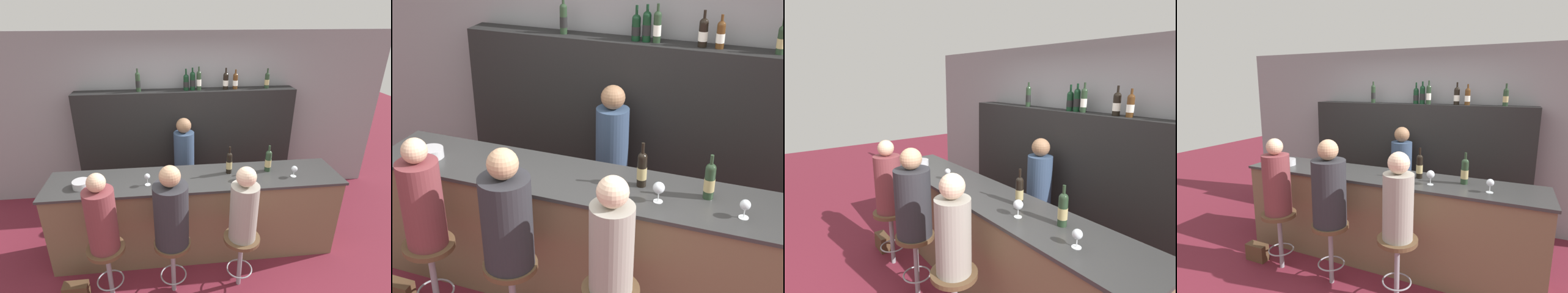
% 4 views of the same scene
% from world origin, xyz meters
% --- Properties ---
extents(ground_plane, '(16.00, 16.00, 0.00)m').
position_xyz_m(ground_plane, '(0.00, 0.00, 0.00)').
color(ground_plane, maroon).
extents(wall_back, '(6.40, 0.05, 2.60)m').
position_xyz_m(wall_back, '(0.00, 1.78, 1.30)').
color(wall_back, gray).
rests_on(wall_back, ground_plane).
extents(bar_counter, '(3.44, 0.65, 1.05)m').
position_xyz_m(bar_counter, '(0.00, 0.30, 0.53)').
color(bar_counter, brown).
rests_on(bar_counter, ground_plane).
extents(back_bar_cabinet, '(3.23, 0.28, 1.79)m').
position_xyz_m(back_bar_cabinet, '(0.00, 1.55, 0.90)').
color(back_bar_cabinet, black).
rests_on(back_bar_cabinet, ground_plane).
extents(wine_bottle_counter_0, '(0.07, 0.07, 0.34)m').
position_xyz_m(wine_bottle_counter_0, '(0.41, 0.38, 1.19)').
color(wine_bottle_counter_0, black).
rests_on(wine_bottle_counter_0, bar_counter).
extents(wine_bottle_counter_1, '(0.08, 0.08, 0.33)m').
position_xyz_m(wine_bottle_counter_1, '(0.89, 0.38, 1.19)').
color(wine_bottle_counter_1, '#233823').
rests_on(wine_bottle_counter_1, bar_counter).
extents(wine_bottle_backbar_0, '(0.07, 0.07, 0.32)m').
position_xyz_m(wine_bottle_backbar_0, '(-0.68, 1.55, 1.93)').
color(wine_bottle_backbar_0, '#233823').
rests_on(wine_bottle_backbar_0, back_bar_cabinet).
extents(wine_bottle_backbar_1, '(0.08, 0.08, 0.31)m').
position_xyz_m(wine_bottle_backbar_1, '(-0.00, 1.55, 1.91)').
color(wine_bottle_backbar_1, black).
rests_on(wine_bottle_backbar_1, back_bar_cabinet).
extents(wine_bottle_backbar_2, '(0.07, 0.07, 0.32)m').
position_xyz_m(wine_bottle_backbar_2, '(0.09, 1.55, 1.93)').
color(wine_bottle_backbar_2, black).
rests_on(wine_bottle_backbar_2, back_bar_cabinet).
extents(wine_bottle_backbar_3, '(0.07, 0.07, 0.33)m').
position_xyz_m(wine_bottle_backbar_3, '(0.19, 1.55, 1.93)').
color(wine_bottle_backbar_3, '#233823').
rests_on(wine_bottle_backbar_3, back_bar_cabinet).
extents(wine_bottle_backbar_4, '(0.08, 0.08, 0.31)m').
position_xyz_m(wine_bottle_backbar_4, '(0.58, 1.55, 1.92)').
color(wine_bottle_backbar_4, black).
rests_on(wine_bottle_backbar_4, back_bar_cabinet).
extents(wine_bottle_backbar_5, '(0.07, 0.07, 0.28)m').
position_xyz_m(wine_bottle_backbar_5, '(0.72, 1.55, 1.91)').
color(wine_bottle_backbar_5, '#4C2D14').
rests_on(wine_bottle_backbar_5, back_bar_cabinet).
extents(wine_bottle_backbar_6, '(0.07, 0.07, 0.29)m').
position_xyz_m(wine_bottle_backbar_6, '(1.20, 1.55, 1.91)').
color(wine_bottle_backbar_6, '#233823').
rests_on(wine_bottle_backbar_6, back_bar_cabinet).
extents(wine_glass_0, '(0.06, 0.06, 0.14)m').
position_xyz_m(wine_glass_0, '(-0.56, 0.20, 1.15)').
color(wine_glass_0, silver).
rests_on(wine_glass_0, bar_counter).
extents(wine_glass_1, '(0.08, 0.08, 0.15)m').
position_xyz_m(wine_glass_1, '(0.57, 0.20, 1.16)').
color(wine_glass_1, silver).
rests_on(wine_glass_1, bar_counter).
extents(wine_glass_2, '(0.07, 0.07, 0.14)m').
position_xyz_m(wine_glass_2, '(1.15, 0.20, 1.14)').
color(wine_glass_2, silver).
rests_on(wine_glass_2, bar_counter).
extents(metal_bowl, '(0.19, 0.19, 0.08)m').
position_xyz_m(metal_bowl, '(-1.29, 0.23, 1.09)').
color(metal_bowl, '#B7B7BC').
rests_on(metal_bowl, bar_counter).
extents(bar_stool_left, '(0.38, 0.38, 0.67)m').
position_xyz_m(bar_stool_left, '(-0.99, -0.33, 0.52)').
color(bar_stool_left, gray).
rests_on(bar_stool_left, ground_plane).
extents(guest_seated_left, '(0.29, 0.29, 0.84)m').
position_xyz_m(guest_seated_left, '(-0.99, -0.33, 1.04)').
color(guest_seated_left, brown).
rests_on(guest_seated_left, bar_stool_left).
extents(bar_stool_middle, '(0.38, 0.38, 0.67)m').
position_xyz_m(bar_stool_middle, '(-0.32, -0.33, 0.52)').
color(bar_stool_middle, gray).
rests_on(bar_stool_middle, ground_plane).
extents(guest_seated_middle, '(0.35, 0.35, 0.88)m').
position_xyz_m(guest_seated_middle, '(-0.32, -0.33, 1.05)').
color(guest_seated_middle, '#28282D').
rests_on(guest_seated_middle, bar_stool_middle).
extents(bar_stool_right, '(0.38, 0.38, 0.67)m').
position_xyz_m(bar_stool_right, '(0.41, -0.33, 0.52)').
color(bar_stool_right, gray).
rests_on(bar_stool_right, ground_plane).
extents(guest_seated_right, '(0.28, 0.28, 0.82)m').
position_xyz_m(guest_seated_right, '(0.41, -0.33, 1.04)').
color(guest_seated_right, gray).
rests_on(guest_seated_right, bar_stool_right).
extents(bartender, '(0.29, 0.29, 1.50)m').
position_xyz_m(bartender, '(-0.07, 1.17, 0.70)').
color(bartender, '#334766').
rests_on(bartender, ground_plane).
extents(handbag, '(0.26, 0.12, 0.20)m').
position_xyz_m(handbag, '(-1.36, -0.33, 0.10)').
color(handbag, '#513823').
rests_on(handbag, ground_plane).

